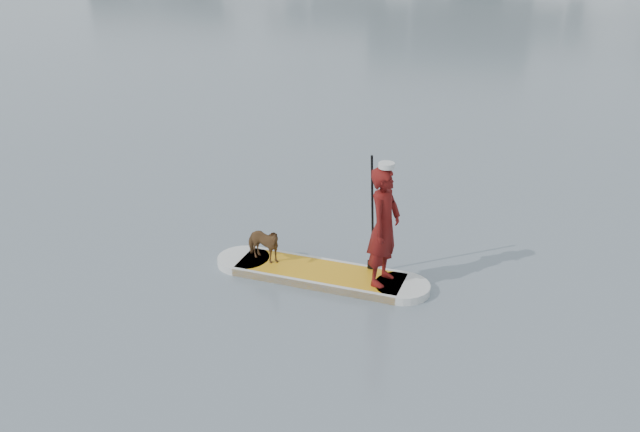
% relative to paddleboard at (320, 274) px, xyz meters
% --- Properties ---
extents(ground, '(140.00, 140.00, 0.00)m').
position_rel_paddleboard_xyz_m(ground, '(2.68, 2.53, -0.06)').
color(ground, slate).
rests_on(ground, ground).
extents(paddleboard, '(3.30, 0.83, 0.12)m').
position_rel_paddleboard_xyz_m(paddleboard, '(0.00, 0.00, 0.00)').
color(paddleboard, orange).
rests_on(paddleboard, ground).
extents(paddler, '(0.51, 0.69, 1.73)m').
position_rel_paddleboard_xyz_m(paddler, '(0.95, -0.01, 0.93)').
color(paddler, maroon).
rests_on(paddler, paddleboard).
extents(white_cap, '(0.22, 0.22, 0.07)m').
position_rel_paddleboard_xyz_m(white_cap, '(0.95, -0.01, 1.83)').
color(white_cap, silver).
rests_on(white_cap, paddler).
extents(dog, '(0.72, 0.47, 0.56)m').
position_rel_paddleboard_xyz_m(dog, '(-0.91, 0.01, 0.34)').
color(dog, brown).
rests_on(dog, paddleboard).
extents(paddle, '(0.10, 0.30, 2.00)m').
position_rel_paddleboard_xyz_m(paddle, '(0.70, 0.29, 0.74)').
color(paddle, black).
rests_on(paddle, ground).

